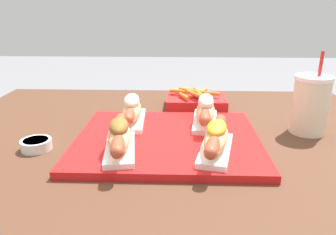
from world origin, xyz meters
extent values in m
cube|color=red|center=(0.01, 0.01, 0.73)|extent=(0.43, 0.36, 0.02)
cube|color=white|center=(-0.09, -0.08, 0.75)|extent=(0.08, 0.17, 0.01)
ellipsoid|color=#DBB77A|center=(-0.09, -0.08, 0.77)|extent=(0.07, 0.15, 0.04)
cylinder|color=#AD472D|center=(-0.09, -0.08, 0.78)|extent=(0.05, 0.18, 0.03)
sphere|color=#AD472D|center=(-0.08, -0.17, 0.78)|extent=(0.03, 0.03, 0.03)
sphere|color=#AD472D|center=(-0.10, 0.01, 0.78)|extent=(0.03, 0.03, 0.03)
ellipsoid|color=brown|center=(-0.09, -0.08, 0.80)|extent=(0.05, 0.09, 0.03)
cube|color=white|center=(0.11, -0.08, 0.75)|extent=(0.09, 0.18, 0.01)
ellipsoid|color=#DBB77A|center=(0.11, -0.08, 0.77)|extent=(0.08, 0.15, 0.04)
cylinder|color=#AD472D|center=(0.11, -0.08, 0.78)|extent=(0.06, 0.18, 0.03)
sphere|color=#AD472D|center=(0.09, -0.16, 0.78)|extent=(0.03, 0.03, 0.03)
sphere|color=#AD472D|center=(0.13, 0.01, 0.78)|extent=(0.03, 0.03, 0.03)
ellipsoid|color=gold|center=(0.11, -0.08, 0.80)|extent=(0.06, 0.09, 0.03)
cube|color=white|center=(-0.09, 0.10, 0.75)|extent=(0.07, 0.17, 0.01)
ellipsoid|color=#DBB77A|center=(-0.09, 0.10, 0.77)|extent=(0.06, 0.15, 0.04)
cylinder|color=#AD472D|center=(-0.09, 0.10, 0.78)|extent=(0.03, 0.18, 0.03)
sphere|color=#AD472D|center=(-0.09, 0.01, 0.78)|extent=(0.03, 0.03, 0.03)
sphere|color=#AD472D|center=(-0.09, 0.19, 0.78)|extent=(0.03, 0.03, 0.03)
ellipsoid|color=silver|center=(-0.09, 0.10, 0.80)|extent=(0.04, 0.08, 0.04)
cube|color=white|center=(0.10, 0.10, 0.75)|extent=(0.08, 0.17, 0.01)
ellipsoid|color=#DBB77A|center=(0.10, 0.10, 0.77)|extent=(0.06, 0.15, 0.04)
cylinder|color=#AD472D|center=(0.10, 0.10, 0.78)|extent=(0.04, 0.18, 0.03)
sphere|color=#AD472D|center=(0.09, 0.01, 0.78)|extent=(0.03, 0.03, 0.03)
sphere|color=#AD472D|center=(0.11, 0.19, 0.78)|extent=(0.03, 0.03, 0.03)
ellipsoid|color=silver|center=(0.10, 0.10, 0.80)|extent=(0.05, 0.08, 0.04)
cylinder|color=silver|center=(-0.29, -0.04, 0.73)|extent=(0.07, 0.07, 0.02)
cylinder|color=beige|center=(-0.29, -0.04, 0.74)|extent=(0.06, 0.06, 0.01)
cylinder|color=beige|center=(0.36, 0.09, 0.79)|extent=(0.09, 0.09, 0.14)
cylinder|color=white|center=(0.36, 0.09, 0.87)|extent=(0.09, 0.09, 0.01)
cylinder|color=red|center=(0.37, 0.09, 0.90)|extent=(0.01, 0.01, 0.06)
cube|color=red|center=(0.09, 0.30, 0.74)|extent=(0.19, 0.14, 0.03)
cylinder|color=orange|center=(0.05, 0.27, 0.77)|extent=(0.03, 0.06, 0.01)
cylinder|color=orange|center=(0.07, 0.30, 0.78)|extent=(0.07, 0.06, 0.01)
cylinder|color=orange|center=(0.09, 0.28, 0.78)|extent=(0.03, 0.09, 0.01)
cylinder|color=orange|center=(0.08, 0.26, 0.78)|extent=(0.05, 0.07, 0.01)
cylinder|color=orange|center=(0.05, 0.31, 0.77)|extent=(0.09, 0.04, 0.01)
cylinder|color=orange|center=(0.13, 0.29, 0.77)|extent=(0.06, 0.03, 0.01)
cylinder|color=orange|center=(0.11, 0.31, 0.77)|extent=(0.04, 0.06, 0.01)
cylinder|color=orange|center=(0.03, 0.34, 0.77)|extent=(0.07, 0.04, 0.01)
cylinder|color=orange|center=(0.10, 0.29, 0.77)|extent=(0.02, 0.06, 0.01)
camera|label=1|loc=(0.03, -0.70, 1.04)|focal=35.00mm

